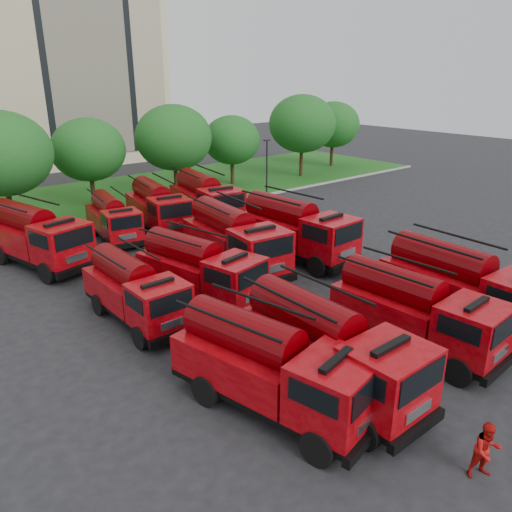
{
  "coord_description": "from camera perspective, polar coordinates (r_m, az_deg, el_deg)",
  "views": [
    {
      "loc": [
        -16.52,
        -15.47,
        10.58
      ],
      "look_at": [
        -1.37,
        2.67,
        1.8
      ],
      "focal_mm": 35.0,
      "sensor_mm": 36.0,
      "label": 1
    }
  ],
  "objects": [
    {
      "name": "ground",
      "position": [
        24.99,
        6.36,
        -4.81
      ],
      "size": [
        140.0,
        140.0,
        0.0
      ],
      "primitive_type": "plane",
      "color": "black",
      "rests_on": "ground"
    },
    {
      "name": "lawn",
      "position": [
        45.86,
        -17.76,
        6.15
      ],
      "size": [
        70.0,
        16.0,
        0.12
      ],
      "primitive_type": "cube",
      "color": "#1B5015",
      "rests_on": "ground"
    },
    {
      "name": "curb",
      "position": [
        38.69,
        -13.06,
        4.08
      ],
      "size": [
        70.0,
        0.3,
        0.14
      ],
      "primitive_type": "cube",
      "color": "gray",
      "rests_on": "ground"
    },
    {
      "name": "apartment_building",
      "position": [
        66.09,
        -25.25,
        20.26
      ],
      "size": [
        30.0,
        14.18,
        25.0
      ],
      "color": "beige",
      "rests_on": "ground"
    },
    {
      "name": "tree_2",
      "position": [
        38.3,
        -27.11,
        10.35
      ],
      "size": [
        6.72,
        6.72,
        8.22
      ],
      "color": "#382314",
      "rests_on": "ground"
    },
    {
      "name": "tree_3",
      "position": [
        42.82,
        -18.61,
        11.43
      ],
      "size": [
        5.88,
        5.88,
        7.19
      ],
      "color": "#382314",
      "rests_on": "ground"
    },
    {
      "name": "tree_4",
      "position": [
        44.47,
        -9.39,
        13.2
      ],
      "size": [
        6.55,
        6.55,
        8.01
      ],
      "color": "#382314",
      "rests_on": "ground"
    },
    {
      "name": "tree_5",
      "position": [
        49.29,
        -2.79,
        13.09
      ],
      "size": [
        5.46,
        5.46,
        6.68
      ],
      "color": "#382314",
      "rests_on": "ground"
    },
    {
      "name": "tree_6",
      "position": [
        53.27,
        5.31,
        14.81
      ],
      "size": [
        6.89,
        6.89,
        8.42
      ],
      "color": "#382314",
      "rests_on": "ground"
    },
    {
      "name": "tree_7",
      "position": [
        59.78,
        8.81,
        14.62
      ],
      "size": [
        6.05,
        6.05,
        7.39
      ],
      "color": "#382314",
      "rests_on": "ground"
    },
    {
      "name": "lamp_post_1",
      "position": [
        44.04,
        1.24,
        10.33
      ],
      "size": [
        0.6,
        0.25,
        5.11
      ],
      "color": "black",
      "rests_on": "ground"
    },
    {
      "name": "fire_truck_0",
      "position": [
        16.49,
        1.6,
        -12.51
      ],
      "size": [
        3.82,
        7.46,
        3.24
      ],
      "rotation": [
        0.0,
        0.0,
        0.2
      ],
      "color": "black",
      "rests_on": "ground"
    },
    {
      "name": "fire_truck_1",
      "position": [
        17.48,
        8.18,
        -10.4
      ],
      "size": [
        2.78,
        7.43,
        3.37
      ],
      "rotation": [
        0.0,
        0.0,
        -0.01
      ],
      "color": "black",
      "rests_on": "ground"
    },
    {
      "name": "fire_truck_2",
      "position": [
        20.93,
        17.68,
        -6.06
      ],
      "size": [
        2.85,
        7.13,
        3.19
      ],
      "rotation": [
        0.0,
        0.0,
        0.05
      ],
      "color": "black",
      "rests_on": "ground"
    },
    {
      "name": "fire_truck_3",
      "position": [
        23.69,
        22.6,
        -3.18
      ],
      "size": [
        3.11,
        7.75,
        3.47
      ],
      "rotation": [
        0.0,
        0.0,
        -0.05
      ],
      "color": "black",
      "rests_on": "ground"
    },
    {
      "name": "fire_truck_4",
      "position": [
        22.74,
        -13.7,
        -3.83
      ],
      "size": [
        2.44,
        6.5,
        2.94
      ],
      "rotation": [
        0.0,
        0.0,
        0.01
      ],
      "color": "black",
      "rests_on": "ground"
    },
    {
      "name": "fire_truck_5",
      "position": [
        24.22,
        -6.51,
        -1.55
      ],
      "size": [
        3.7,
        7.27,
        3.16
      ],
      "rotation": [
        0.0,
        0.0,
        0.2
      ],
      "color": "black",
      "rests_on": "ground"
    },
    {
      "name": "fire_truck_6",
      "position": [
        27.72,
        -2.52,
        1.9
      ],
      "size": [
        3.62,
        8.13,
        3.58
      ],
      "rotation": [
        0.0,
        0.0,
        -0.12
      ],
      "color": "black",
      "rests_on": "ground"
    },
    {
      "name": "fire_truck_7",
      "position": [
        29.6,
        4.55,
        3.06
      ],
      "size": [
        3.21,
        8.0,
        3.58
      ],
      "rotation": [
        0.0,
        0.0,
        0.05
      ],
      "color": "black",
      "rests_on": "ground"
    },
    {
      "name": "fire_truck_8",
      "position": [
        31.01,
        -23.83,
        2.07
      ],
      "size": [
        4.36,
        8.07,
        3.49
      ],
      "rotation": [
        0.0,
        0.0,
        0.24
      ],
      "color": "black",
      "rests_on": "ground"
    },
    {
      "name": "fire_truck_9",
      "position": [
        34.25,
        -16.03,
        4.12
      ],
      "size": [
        3.16,
        6.61,
        2.89
      ],
      "rotation": [
        0.0,
        0.0,
        -0.16
      ],
      "color": "black",
      "rests_on": "ground"
    },
    {
      "name": "fire_truck_10",
      "position": [
        35.6,
        -11.16,
        5.51
      ],
      "size": [
        3.7,
        7.63,
        3.33
      ],
      "rotation": [
        0.0,
        0.0,
        -0.17
      ],
      "color": "black",
      "rests_on": "ground"
    },
    {
      "name": "fire_truck_11",
      "position": [
        36.89,
        -5.8,
        6.49
      ],
      "size": [
        3.94,
        8.16,
        3.56
      ],
      "rotation": [
        0.0,
        0.0,
        -0.17
      ],
      "color": "black",
      "rests_on": "ground"
    },
    {
      "name": "firefighter_0",
      "position": [
        24.36,
        25.11,
        -7.46
      ],
      "size": [
        0.62,
        0.51,
        1.49
      ],
      "primitive_type": "imported",
      "rotation": [
        0.0,
        0.0,
        0.23
      ],
      "color": "#A50E0C",
      "rests_on": "ground"
    },
    {
      "name": "firefighter_1",
      "position": [
        16.45,
        24.38,
        -21.85
      ],
      "size": [
        0.95,
        0.81,
        1.72
      ],
      "primitive_type": "imported",
      "rotation": [
        0.0,
        0.0,
        -0.51
      ],
      "color": "#A50E0C",
      "rests_on": "ground"
    },
    {
      "name": "firefighter_2",
      "position": [
        26.3,
        25.61,
        -5.49
      ],
      "size": [
        0.79,
        1.09,
        1.66
      ],
      "primitive_type": "imported",
      "rotation": [
        0.0,
        0.0,
        1.83
      ],
      "color": "#A50E0C",
      "rests_on": "ground"
    },
    {
      "name": "firefighter_4",
      "position": [
        20.29,
        -5.27,
        -11.16
      ],
      "size": [
        0.98,
        1.12,
        1.93
      ],
      "primitive_type": "imported",
      "rotation": [
        0.0,
        0.0,
        2.04
      ],
      "color": "black",
      "rests_on": "ground"
    },
    {
      "name": "firefighter_5",
      "position": [
        31.6,
        3.79,
        0.77
      ],
      "size": [
        1.46,
        0.89,
        1.47
      ],
      "primitive_type": "imported",
      "rotation": [
        0.0,
        0.0,
        2.91
      ],
      "color": "#A50E0C",
      "rests_on": "ground"
    }
  ]
}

